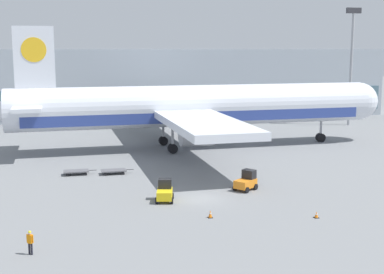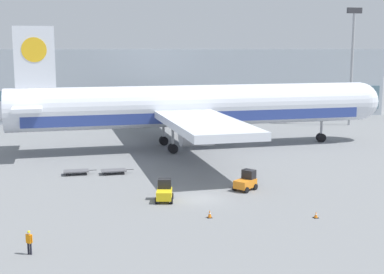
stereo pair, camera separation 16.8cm
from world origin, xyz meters
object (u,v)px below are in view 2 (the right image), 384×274
airplane_main (191,108)px  baggage_tug_foreground (246,181)px  baggage_tug_mid (164,192)px  traffic_cone_near (210,214)px  ground_crew_near (29,240)px  traffic_cone_far (316,215)px  baggage_dolly_lead (76,171)px  baggage_dolly_second (114,171)px  light_mast (352,57)px

airplane_main → baggage_tug_foreground: bearing=-90.8°
baggage_tug_mid → traffic_cone_near: baggage_tug_mid is taller
ground_crew_near → traffic_cone_far: (22.90, 3.71, -0.75)m
baggage_dolly_lead → traffic_cone_far: bearing=-47.3°
ground_crew_near → baggage_dolly_second: bearing=-74.0°
baggage_tug_foreground → traffic_cone_near: (-5.65, -8.07, -0.55)m
traffic_cone_near → baggage_dolly_second: bearing=111.9°
baggage_tug_mid → traffic_cone_far: 14.04m
baggage_tug_mid → baggage_dolly_lead: baggage_tug_mid is taller
baggage_tug_foreground → traffic_cone_far: size_ratio=5.11×
baggage_tug_foreground → traffic_cone_far: 10.36m
airplane_main → baggage_dolly_lead: 21.65m
baggage_tug_foreground → baggage_tug_mid: size_ratio=1.04×
airplane_main → baggage_dolly_lead: airplane_main is taller
traffic_cone_near → airplane_main: bearing=81.7°
light_mast → baggage_dolly_second: 56.28m
light_mast → baggage_tug_foreground: size_ratio=7.68×
airplane_main → traffic_cone_far: airplane_main is taller
airplane_main → baggage_dolly_lead: bearing=-142.7°
light_mast → baggage_tug_mid: bearing=-133.6°
baggage_tug_foreground → baggage_dolly_second: size_ratio=0.75×
ground_crew_near → traffic_cone_near: ground_crew_near is taller
light_mast → ground_crew_near: 76.28m
airplane_main → traffic_cone_far: 34.30m
baggage_tug_mid → traffic_cone_far: (11.81, -7.58, -0.61)m
baggage_dolly_second → traffic_cone_near: (7.12, -17.67, -0.06)m
baggage_tug_mid → traffic_cone_near: bearing=-141.2°
baggage_dolly_lead → traffic_cone_near: 21.40m
baggage_tug_foreground → light_mast: bearing=11.8°
traffic_cone_near → baggage_tug_mid: bearing=117.6°
light_mast → airplane_main: (-33.47, -17.15, -6.66)m
baggage_tug_mid → ground_crew_near: size_ratio=1.55×
airplane_main → baggage_tug_mid: size_ratio=21.74×
airplane_main → ground_crew_near: size_ratio=33.67×
light_mast → baggage_dolly_second: (-45.20, -31.27, -12.11)m
baggage_tug_foreground → baggage_dolly_lead: size_ratio=0.75×
baggage_dolly_lead → ground_crew_near: bearing=-99.3°
baggage_dolly_lead → ground_crew_near: 23.84m
baggage_tug_mid → baggage_dolly_second: size_ratio=0.72×
ground_crew_near → airplane_main: bearing=-83.9°
airplane_main → baggage_dolly_second: size_ratio=15.57×
traffic_cone_near → baggage_dolly_lead: bearing=121.9°
baggage_tug_foreground → traffic_cone_far: (3.14, -9.86, -0.61)m
airplane_main → traffic_cone_near: airplane_main is taller
baggage_tug_foreground → baggage_dolly_lead: (-16.96, 10.10, -0.49)m
baggage_dolly_lead → baggage_dolly_second: bearing=-9.3°
baggage_dolly_lead → traffic_cone_far: size_ratio=6.85×
airplane_main → traffic_cone_near: bearing=-101.5°
baggage_tug_mid → traffic_cone_far: bearing=-111.4°
light_mast → ground_crew_near: light_mast is taller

